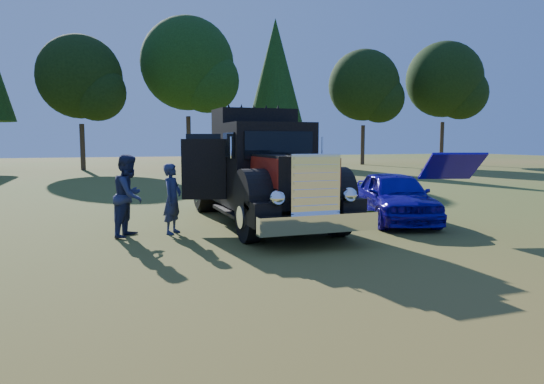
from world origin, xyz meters
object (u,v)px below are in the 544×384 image
Objects in this scene: diamond_t_truck at (264,175)px; hotrod_coupe at (395,196)px; spectator_near at (172,199)px; spectator_far at (129,196)px.

hotrod_coupe is (3.43, -0.77, -0.60)m from diamond_t_truck.
hotrod_coupe is at bearing -59.18° from spectator_near.
diamond_t_truck is 3.56m from hotrod_coupe.
diamond_t_truck is at bearing -44.75° from spectator_near.
diamond_t_truck reaches higher than spectator_far.
spectator_near is at bearing 177.44° from hotrod_coupe.
diamond_t_truck is 3.87× the size of spectator_far.
spectator_far reaches higher than spectator_near.
spectator_far is (-6.80, 0.25, 0.24)m from hotrod_coupe.
hotrod_coupe is 6.81m from spectator_far.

